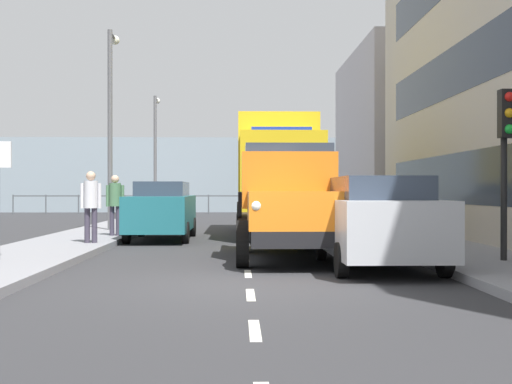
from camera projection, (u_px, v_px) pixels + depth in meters
name	position (u px, v px, depth m)	size (l,w,h in m)	color
ground_plane	(244.00, 237.00, 21.16)	(80.00, 80.00, 0.00)	#2D2D30
sidewalk_left	(390.00, 235.00, 21.29)	(2.46, 42.86, 0.15)	gray
sidewalk_right	(95.00, 235.00, 21.04)	(2.46, 42.86, 0.15)	gray
road_centreline_markings	(244.00, 240.00, 19.91)	(0.12, 37.94, 0.01)	silver
building_far_block	(425.00, 136.00, 35.89)	(7.77, 11.90, 8.70)	#B7B2B7
sea_horizon	(241.00, 175.00, 45.58)	(80.00, 0.80, 5.00)	#84939E
seawall_railing	(241.00, 199.00, 41.98)	(28.08, 0.08, 1.20)	#4C5156
truck_vintage_orange	(288.00, 204.00, 14.18)	(2.17, 5.64, 2.43)	black
lorry_cargo_yellow	(276.00, 172.00, 22.46)	(2.58, 8.20, 3.87)	gold
car_silver_kerbside_near	(376.00, 221.00, 12.75)	(1.93, 4.56, 1.72)	#B7BABF
car_black_kerbside_1	(334.00, 211.00, 18.31)	(1.88, 4.55, 1.72)	black
car_white_kerbside_2	(312.00, 207.00, 23.69)	(1.75, 3.87, 1.72)	white
car_teal_oppositeside_0	(162.00, 210.00, 20.13)	(1.80, 4.70, 1.72)	#1E6670
pedestrian_couple_b	(91.00, 200.00, 17.02)	(0.53, 0.34, 1.80)	#383342
pedestrian_in_dark_coat	(115.00, 200.00, 19.72)	(0.53, 0.34, 1.76)	#383342
traffic_light_near	(506.00, 137.00, 12.67)	(0.28, 0.41, 3.20)	black
lamp_post_promenade	(111.00, 112.00, 22.81)	(0.32, 1.14, 6.70)	#59595B
lamp_post_far	(156.00, 144.00, 35.30)	(0.32, 1.14, 6.23)	#59595B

